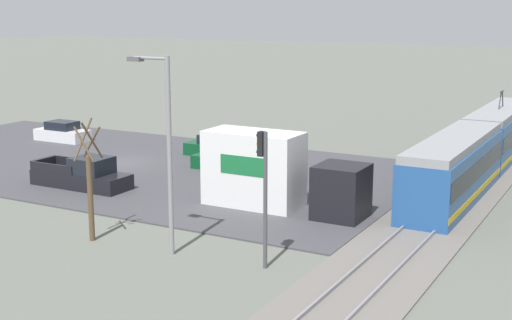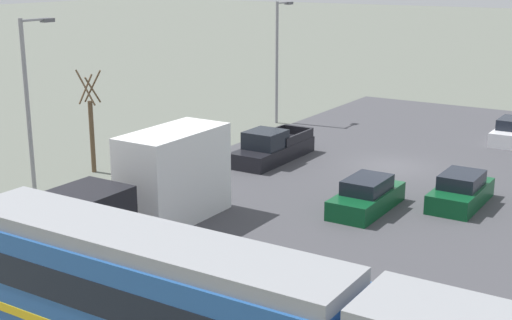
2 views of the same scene
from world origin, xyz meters
name	(u,v)px [view 1 (image 1 of 2)]	position (x,y,z in m)	size (l,w,h in m)	color
ground_plane	(120,164)	(0.00, 0.00, 0.00)	(320.00, 320.00, 0.00)	#60665B
road_surface	(120,163)	(0.00, 0.00, 0.04)	(19.53, 37.86, 0.08)	#424247
rail_bed	(446,206)	(0.00, 21.16, 0.05)	(52.25, 4.40, 0.22)	slate
light_rail_tram	(479,149)	(-7.44, 21.16, 1.70)	(24.67, 2.64, 4.47)	#235193
box_truck	(274,174)	(4.66, 13.67, 1.83)	(2.37, 8.38, 3.80)	black
pickup_truck	(83,175)	(6.03, 2.32, 0.75)	(2.02, 5.89, 1.78)	black
sedan_car_0	(62,133)	(-4.13, -8.93, 0.69)	(1.84, 4.22, 1.48)	silver
sedan_car_1	(217,147)	(-4.94, 4.33, 0.68)	(1.87, 4.30, 1.45)	#0C4723
sedan_car_2	(229,160)	(-1.69, 7.22, 0.68)	(1.83, 4.51, 1.45)	#0C4723
traffic_light_pole	(264,181)	(12.19, 17.12, 3.49)	(0.28, 0.47, 5.39)	#47474C
street_tree	(90,186)	(12.83, 8.99, 2.43)	(1.25, 1.04, 5.33)	brown
street_lamp_mid_block	(165,142)	(12.63, 12.89, 4.68)	(0.36, 1.95, 8.12)	gray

